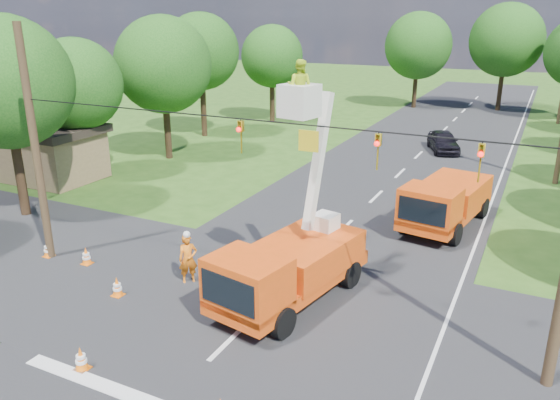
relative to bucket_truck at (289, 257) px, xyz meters
The scene contains 25 objects.
ground 17.12m from the bucket_truck, 91.87° to the left, with size 140.00×140.00×0.00m, color #2A4E17.
road_main 17.12m from the bucket_truck, 91.87° to the left, with size 12.00×100.00×0.06m, color black.
road_cross 2.00m from the bucket_truck, 119.70° to the right, with size 56.00×10.00×0.07m, color black.
edge_line 17.83m from the bucket_truck, 73.50° to the left, with size 0.12×90.00×0.02m, color silver.
bucket_truck is the anchor object (origin of this frame).
second_truck 9.88m from the bucket_truck, 69.80° to the left, with size 3.30×6.61×2.37m.
ground_worker 3.93m from the bucket_truck, behind, with size 0.67×0.44×1.85m, color orange.
distant_car 24.05m from the bucket_truck, 88.34° to the left, with size 1.73×4.29×1.46m, color black.
traffic_cone_0 6.95m from the bucket_truck, 120.51° to the right, with size 0.38×0.38×0.71m.
traffic_cone_2 5.85m from the bucket_truck, 86.33° to the left, with size 0.38×0.38×0.71m.
traffic_cone_3 9.38m from the bucket_truck, 70.55° to the left, with size 0.38×0.38×0.71m.
traffic_cone_4 6.04m from the bucket_truck, 157.38° to the right, with size 0.38×0.38×0.71m.
traffic_cone_5 8.41m from the bucket_truck, behind, with size 0.38×0.38×0.71m.
traffic_cone_6 10.29m from the bucket_truck, behind, with size 0.38×0.38×0.71m.
traffic_cone_7 15.31m from the bucket_truck, 73.72° to the left, with size 0.38×0.38×0.71m.
pole_left 10.49m from the bucket_truck, behind, with size 0.30×0.30×9.00m.
signal_span 4.64m from the bucket_truck, 30.45° to the right, with size 18.00×0.29×1.07m.
shed 19.84m from the bucket_truck, 159.26° to the left, with size 5.50×4.50×3.15m.
tree_left_b 15.89m from the bucket_truck, behind, with size 6.00×6.00×9.32m.
tree_left_c 19.22m from the bucket_truck, 154.80° to the left, with size 5.20×5.20×8.06m.
tree_left_d 21.42m from the bucket_truck, 137.96° to the left, with size 6.20×6.20×9.24m.
tree_left_e 27.69m from the bucket_truck, 129.54° to the left, with size 5.80×5.80×9.41m.
tree_left_f 33.08m from the bucket_truck, 117.88° to the left, with size 5.40×5.40×8.40m.
tree_far_a 42.63m from the bucket_truck, 97.53° to the left, with size 6.60×6.60×9.50m.
tree_far_b 44.39m from the bucket_truck, 86.82° to the left, with size 7.00×7.00×10.32m.
Camera 1 is at (7.50, -11.84, 9.24)m, focal length 35.00 mm.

